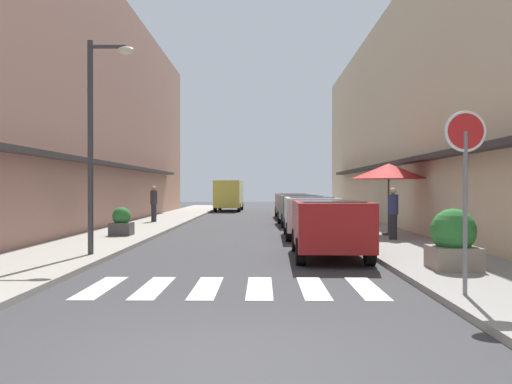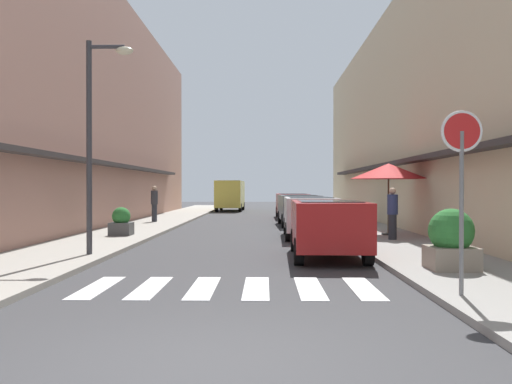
{
  "view_description": "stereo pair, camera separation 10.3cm",
  "coord_description": "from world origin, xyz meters",
  "px_view_note": "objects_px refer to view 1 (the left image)",
  "views": [
    {
      "loc": [
        0.52,
        -5.27,
        1.79
      ],
      "look_at": [
        0.27,
        16.22,
        1.63
      ],
      "focal_mm": 37.33,
      "sensor_mm": 36.0,
      "label": 1
    },
    {
      "loc": [
        0.63,
        -5.27,
        1.79
      ],
      "look_at": [
        0.27,
        16.22,
        1.63
      ],
      "focal_mm": 37.33,
      "sensor_mm": 36.0,
      "label": 2
    }
  ],
  "objects_px": {
    "planter_corner": "(453,240)",
    "pedestrian_walking_near": "(393,212)",
    "round_street_sign": "(465,154)",
    "pedestrian_walking_far": "(154,203)",
    "delivery_van": "(229,193)",
    "street_lamp": "(98,124)",
    "planter_midblock": "(121,222)",
    "parked_car_distant": "(291,203)",
    "parked_car_near": "(329,222)",
    "parked_car_far": "(298,206)",
    "planter_far": "(356,213)",
    "parked_car_mid": "(310,212)",
    "cafe_umbrella": "(389,171)"
  },
  "relations": [
    {
      "from": "parked_car_mid",
      "to": "planter_midblock",
      "type": "bearing_deg",
      "value": -176.52
    },
    {
      "from": "parked_car_mid",
      "to": "planter_far",
      "type": "distance_m",
      "value": 6.96
    },
    {
      "from": "delivery_van",
      "to": "pedestrian_walking_far",
      "type": "height_order",
      "value": "delivery_van"
    },
    {
      "from": "planter_corner",
      "to": "parked_car_distant",
      "type": "bearing_deg",
      "value": 96.17
    },
    {
      "from": "pedestrian_walking_near",
      "to": "parked_car_mid",
      "type": "bearing_deg",
      "value": 31.57
    },
    {
      "from": "parked_car_distant",
      "to": "round_street_sign",
      "type": "height_order",
      "value": "round_street_sign"
    },
    {
      "from": "parked_car_mid",
      "to": "pedestrian_walking_far",
      "type": "relative_size",
      "value": 2.32
    },
    {
      "from": "street_lamp",
      "to": "pedestrian_walking_far",
      "type": "relative_size",
      "value": 3.02
    },
    {
      "from": "planter_corner",
      "to": "street_lamp",
      "type": "bearing_deg",
      "value": 163.67
    },
    {
      "from": "parked_car_near",
      "to": "pedestrian_walking_far",
      "type": "xyz_separation_m",
      "value": [
        -7.1,
        12.71,
        0.14
      ]
    },
    {
      "from": "parked_car_near",
      "to": "parked_car_distant",
      "type": "relative_size",
      "value": 0.91
    },
    {
      "from": "parked_car_distant",
      "to": "street_lamp",
      "type": "relative_size",
      "value": 0.84
    },
    {
      "from": "planter_corner",
      "to": "pedestrian_walking_near",
      "type": "height_order",
      "value": "pedestrian_walking_near"
    },
    {
      "from": "parked_car_distant",
      "to": "planter_far",
      "type": "distance_m",
      "value": 6.63
    },
    {
      "from": "parked_car_far",
      "to": "planter_corner",
      "type": "distance_m",
      "value": 14.47
    },
    {
      "from": "parked_car_far",
      "to": "cafe_umbrella",
      "type": "xyz_separation_m",
      "value": [
        2.81,
        -6.2,
        1.46
      ]
    },
    {
      "from": "delivery_van",
      "to": "planter_corner",
      "type": "xyz_separation_m",
      "value": [
        6.54,
        -30.57,
        -0.69
      ]
    },
    {
      "from": "pedestrian_walking_near",
      "to": "pedestrian_walking_far",
      "type": "height_order",
      "value": "pedestrian_walking_far"
    },
    {
      "from": "cafe_umbrella",
      "to": "planter_corner",
      "type": "bearing_deg",
      "value": -94.17
    },
    {
      "from": "parked_car_distant",
      "to": "cafe_umbrella",
      "type": "height_order",
      "value": "cafe_umbrella"
    },
    {
      "from": "parked_car_far",
      "to": "parked_car_distant",
      "type": "relative_size",
      "value": 0.97
    },
    {
      "from": "street_lamp",
      "to": "planter_far",
      "type": "relative_size",
      "value": 5.56
    },
    {
      "from": "parked_car_near",
      "to": "pedestrian_walking_far",
      "type": "distance_m",
      "value": 14.56
    },
    {
      "from": "planter_midblock",
      "to": "pedestrian_walking_near",
      "type": "relative_size",
      "value": 0.59
    },
    {
      "from": "street_lamp",
      "to": "planter_corner",
      "type": "bearing_deg",
      "value": -16.33
    },
    {
      "from": "round_street_sign",
      "to": "pedestrian_walking_far",
      "type": "xyz_separation_m",
      "value": [
        -8.55,
        17.98,
        -1.26
      ]
    },
    {
      "from": "delivery_van",
      "to": "cafe_umbrella",
      "type": "height_order",
      "value": "cafe_umbrella"
    },
    {
      "from": "planter_far",
      "to": "planter_midblock",
      "type": "bearing_deg",
      "value": -144.39
    },
    {
      "from": "parked_car_mid",
      "to": "delivery_van",
      "type": "bearing_deg",
      "value": 100.9
    },
    {
      "from": "delivery_van",
      "to": "pedestrian_walking_far",
      "type": "bearing_deg",
      "value": -100.34
    },
    {
      "from": "pedestrian_walking_far",
      "to": "parked_car_far",
      "type": "bearing_deg",
      "value": 45.67
    },
    {
      "from": "parked_car_distant",
      "to": "cafe_umbrella",
      "type": "distance_m",
      "value": 12.82
    },
    {
      "from": "street_lamp",
      "to": "planter_midblock",
      "type": "height_order",
      "value": "street_lamp"
    },
    {
      "from": "street_lamp",
      "to": "planter_far",
      "type": "xyz_separation_m",
      "value": [
        8.63,
        12.15,
        -2.83
      ]
    },
    {
      "from": "street_lamp",
      "to": "planter_corner",
      "type": "xyz_separation_m",
      "value": [
        8.07,
        -2.36,
        -2.69
      ]
    },
    {
      "from": "delivery_van",
      "to": "pedestrian_walking_near",
      "type": "relative_size",
      "value": 3.24
    },
    {
      "from": "street_lamp",
      "to": "planter_corner",
      "type": "distance_m",
      "value": 8.83
    },
    {
      "from": "round_street_sign",
      "to": "pedestrian_walking_near",
      "type": "distance_m",
      "value": 9.11
    },
    {
      "from": "street_lamp",
      "to": "pedestrian_walking_far",
      "type": "distance_m",
      "value": 13.24
    },
    {
      "from": "planter_far",
      "to": "parked_car_mid",
      "type": "bearing_deg",
      "value": -113.56
    },
    {
      "from": "round_street_sign",
      "to": "pedestrian_walking_far",
      "type": "height_order",
      "value": "round_street_sign"
    },
    {
      "from": "parked_car_near",
      "to": "street_lamp",
      "type": "height_order",
      "value": "street_lamp"
    },
    {
      "from": "delivery_van",
      "to": "pedestrian_walking_near",
      "type": "bearing_deg",
      "value": -74.24
    },
    {
      "from": "cafe_umbrella",
      "to": "round_street_sign",
      "type": "bearing_deg",
      "value": -97.19
    },
    {
      "from": "planter_midblock",
      "to": "pedestrian_walking_far",
      "type": "height_order",
      "value": "pedestrian_walking_far"
    },
    {
      "from": "planter_corner",
      "to": "planter_far",
      "type": "xyz_separation_m",
      "value": [
        0.56,
        14.52,
        -0.14
      ]
    },
    {
      "from": "planter_far",
      "to": "delivery_van",
      "type": "bearing_deg",
      "value": 113.85
    },
    {
      "from": "planter_far",
      "to": "planter_corner",
      "type": "bearing_deg",
      "value": -92.22
    },
    {
      "from": "pedestrian_walking_far",
      "to": "street_lamp",
      "type": "bearing_deg",
      "value": -30.57
    },
    {
      "from": "parked_car_far",
      "to": "delivery_van",
      "type": "height_order",
      "value": "delivery_van"
    }
  ]
}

